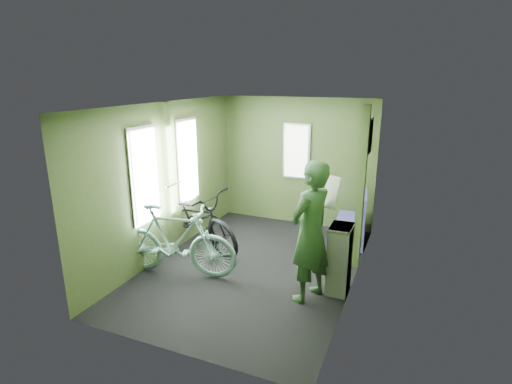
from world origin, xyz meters
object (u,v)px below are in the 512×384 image
bicycle_black (197,247)px  passenger (310,232)px  bicycle_mint (177,275)px  bench_seat (352,228)px  waste_box (340,259)px

bicycle_black → passenger: passenger is taller
bicycle_black → bicycle_mint: (0.24, -0.94, 0.00)m
bicycle_black → passenger: (2.07, -0.79, 0.87)m
passenger → bench_seat: 2.05m
waste_box → bicycle_black: bearing=168.2°
bicycle_black → passenger: bearing=-88.1°
bicycle_black → waste_box: bearing=-78.9°
bench_seat → waste_box: bearing=-92.5°
passenger → waste_box: 0.60m
bicycle_black → waste_box: waste_box is taller
bicycle_black → bench_seat: 2.55m
waste_box → bench_seat: waste_box is taller
waste_box → bicycle_mint: bearing=-168.4°
bicycle_black → waste_box: size_ratio=2.16×
bicycle_black → bicycle_mint: 0.97m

